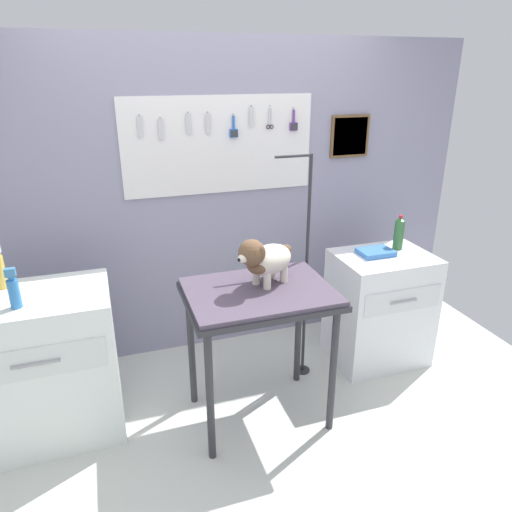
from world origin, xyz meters
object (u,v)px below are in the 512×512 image
Objects in this scene: dog at (265,259)px; counter_left at (46,365)px; cabinet_right at (379,308)px; soda_bottle at (399,233)px; grooming_arm at (305,279)px; grooming_table at (259,305)px.

dog is 0.45× the size of counter_left.
soda_bottle is at bearing 28.72° from cabinet_right.
grooming_arm reaches higher than cabinet_right.
grooming_table is 1.30m from counter_left.
soda_bottle reaches higher than counter_left.
grooming_table is at bearing -12.64° from counter_left.
dog is (-0.40, -0.29, 0.31)m from grooming_arm.
grooming_table is 2.16× the size of dog.
soda_bottle is (2.45, 0.15, 0.50)m from counter_left.
cabinet_right is at bearing 1.67° from counter_left.
counter_left is 2.30m from cabinet_right.
grooming_arm reaches higher than counter_left.
soda_bottle is (1.22, 0.43, 0.17)m from grooming_table.
grooming_arm is 1.70m from counter_left.
counter_left is 2.51m from soda_bottle.
soda_bottle is at bearing 6.67° from grooming_arm.
grooming_arm is 0.58m from dog.
dog reaches higher than counter_left.
grooming_table is 1.18m from cabinet_right.
counter_left is 1.09× the size of cabinet_right.
grooming_table is at bearing -162.15° from cabinet_right.
grooming_arm reaches higher than dog.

